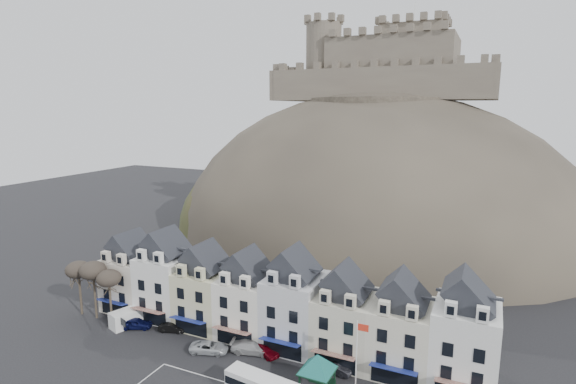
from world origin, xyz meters
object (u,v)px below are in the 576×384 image
at_px(car_charcoal, 333,366).
at_px(car_maroon, 265,349).
at_px(white_van, 129,317).
at_px(car_black, 172,328).
at_px(bus_shelter, 317,363).
at_px(car_navy, 136,323).
at_px(flagpole, 357,354).
at_px(car_silver, 209,347).
at_px(car_white, 252,347).

bearing_deg(car_charcoal, car_maroon, 97.27).
distance_m(white_van, car_black, 6.88).
relative_size(bus_shelter, car_navy, 1.60).
bearing_deg(car_charcoal, car_navy, 100.34).
relative_size(white_van, car_navy, 1.26).
distance_m(flagpole, car_navy, 32.49).
relative_size(flagpole, car_charcoal, 1.94).
bearing_deg(car_silver, car_charcoal, -99.67).
bearing_deg(car_black, bus_shelter, -117.16).
height_order(car_navy, car_charcoal, car_navy).
xyz_separation_m(bus_shelter, car_black, (-22.90, 4.17, -2.87)).
bearing_deg(car_navy, car_white, -110.91).
xyz_separation_m(car_navy, car_silver, (12.86, -0.97, -0.08)).
xyz_separation_m(flagpole, car_charcoal, (-3.70, 3.33, -4.22)).
height_order(flagpole, car_silver, flagpole).
bearing_deg(car_maroon, car_navy, 118.75).
bearing_deg(flagpole, car_white, 168.27).
bearing_deg(car_black, car_charcoal, -106.29).
relative_size(white_van, car_charcoal, 1.24).
height_order(flagpole, car_charcoal, flagpole).
bearing_deg(white_van, car_navy, 5.14).
bearing_deg(bus_shelter, car_maroon, 154.25).
distance_m(car_maroon, car_charcoal, 8.95).
bearing_deg(car_charcoal, car_silver, 106.37).
height_order(white_van, car_navy, white_van).
height_order(white_van, car_charcoal, white_van).
bearing_deg(car_navy, car_maroon, -110.18).
height_order(bus_shelter, car_maroon, bus_shelter).
distance_m(flagpole, car_black, 27.46).
distance_m(car_navy, car_maroon, 19.57).
bearing_deg(car_charcoal, bus_shelter, -177.12).
relative_size(flagpole, car_black, 2.34).
relative_size(car_black, car_white, 0.69).
distance_m(bus_shelter, car_maroon, 10.06).
distance_m(flagpole, car_silver, 19.79).
bearing_deg(car_maroon, car_charcoal, -65.72).
height_order(car_silver, car_charcoal, car_charcoal).
height_order(flagpole, car_white, flagpole).
distance_m(flagpole, car_white, 15.20).
bearing_deg(bus_shelter, flagpole, 16.03).
bearing_deg(bus_shelter, car_silver, 174.20).
bearing_deg(car_white, car_charcoal, -102.02).
bearing_deg(car_silver, flagpole, -111.24).
bearing_deg(bus_shelter, car_charcoal, 86.89).
height_order(car_navy, car_silver, car_navy).
xyz_separation_m(bus_shelter, white_van, (-29.69, 3.25, -2.31)).
xyz_separation_m(flagpole, white_van, (-33.73, 2.19, -3.79)).
bearing_deg(flagpole, car_charcoal, 138.04).
relative_size(flagpole, car_navy, 1.97).
xyz_separation_m(flagpole, car_white, (-14.31, 2.97, -4.18)).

